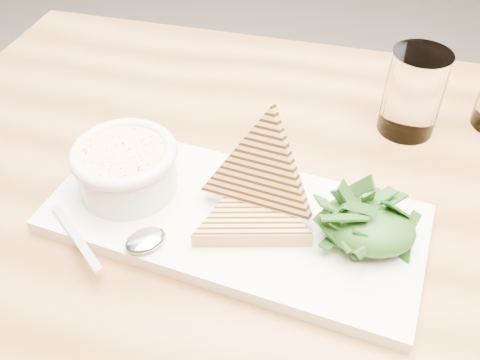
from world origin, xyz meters
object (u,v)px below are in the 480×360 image
(platter, at_px, (234,219))
(glass_near, at_px, (413,93))
(soup_bowl, at_px, (127,172))
(table_top, at_px, (343,230))

(platter, bearing_deg, glass_near, 56.70)
(soup_bowl, height_order, glass_near, glass_near)
(glass_near, bearing_deg, platter, -123.30)
(table_top, xyz_separation_m, platter, (-0.12, -0.05, 0.03))
(soup_bowl, xyz_separation_m, glass_near, (0.29, 0.24, 0.02))
(platter, distance_m, soup_bowl, 0.13)
(table_top, relative_size, soup_bowl, 10.67)
(platter, xyz_separation_m, glass_near, (0.16, 0.24, 0.05))
(glass_near, bearing_deg, table_top, -102.71)
(platter, height_order, glass_near, glass_near)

